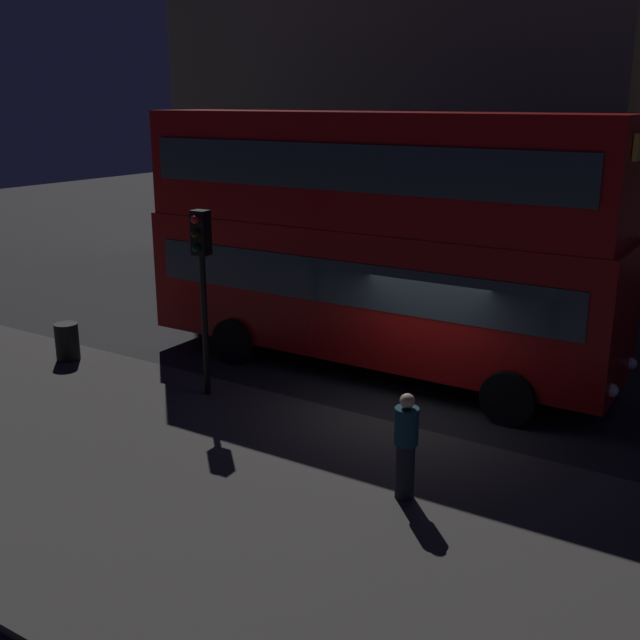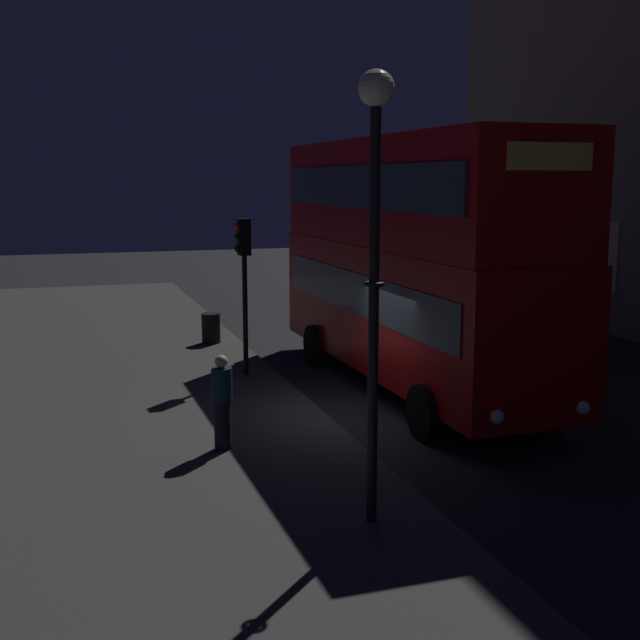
% 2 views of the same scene
% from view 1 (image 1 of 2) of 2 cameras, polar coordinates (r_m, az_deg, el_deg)
% --- Properties ---
extents(ground_plane, '(80.00, 80.00, 0.00)m').
position_cam_1_polar(ground_plane, '(14.74, 6.51, -7.22)').
color(ground_plane, '#232326').
extents(sidewalk_slab, '(44.00, 7.40, 0.12)m').
position_cam_1_polar(sidewalk_slab, '(11.42, -3.39, -14.18)').
color(sidewalk_slab, '#423F3D').
rests_on(sidewalk_slab, ground).
extents(building_with_clock, '(16.80, 8.30, 17.86)m').
position_cam_1_polar(building_with_clock, '(29.94, 7.25, 22.01)').
color(building_with_clock, tan).
rests_on(building_with_clock, ground).
extents(double_decker_bus, '(10.60, 2.97, 5.57)m').
position_cam_1_polar(double_decker_bus, '(16.39, 4.10, 6.56)').
color(double_decker_bus, '#9E0C0C').
rests_on(double_decker_bus, ground).
extents(traffic_light_near_kerb, '(0.33, 0.37, 3.69)m').
position_cam_1_polar(traffic_light_near_kerb, '(14.82, -8.80, 4.13)').
color(traffic_light_near_kerb, black).
rests_on(traffic_light_near_kerb, sidewalk_slab).
extents(pedestrian, '(0.36, 0.36, 1.65)m').
position_cam_1_polar(pedestrian, '(11.37, 6.40, -9.24)').
color(pedestrian, black).
rests_on(pedestrian, sidewalk_slab).
extents(litter_bin, '(0.53, 0.53, 0.84)m').
position_cam_1_polar(litter_bin, '(18.22, -18.30, -1.53)').
color(litter_bin, black).
rests_on(litter_bin, sidewalk_slab).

